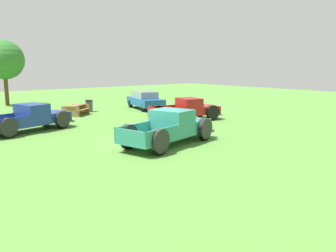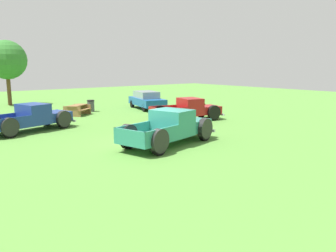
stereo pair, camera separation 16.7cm
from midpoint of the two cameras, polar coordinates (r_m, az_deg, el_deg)
name	(u,v)px [view 1 (the left image)]	position (r m, az deg, el deg)	size (l,w,h in m)	color
ground_plane	(145,145)	(16.31, -4.18, -3.12)	(80.00, 80.00, 0.00)	#548C38
pickup_truck_foreground	(173,127)	(16.43, 0.53, -0.21)	(5.67, 3.17, 1.64)	#2D8475
pickup_truck_behind_left	(34,118)	(21.16, -21.69, 1.27)	(5.35, 3.14, 1.54)	navy
pickup_truck_behind_right	(190,110)	(23.46, 3.43, 2.73)	(5.22, 2.81, 1.52)	maroon
sedan_distant_a	(145,100)	(29.56, -4.00, 4.38)	(2.90, 4.83, 1.51)	#195699
picnic_table	(76,109)	(26.67, -15.29, 2.78)	(2.33, 2.27, 0.78)	olive
trash_can	(89,106)	(28.47, -13.17, 3.29)	(0.59, 0.59, 0.95)	#4C4C51
oak_tree_east	(4,60)	(35.46, -25.77, 9.87)	(3.61, 3.61, 6.02)	brown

